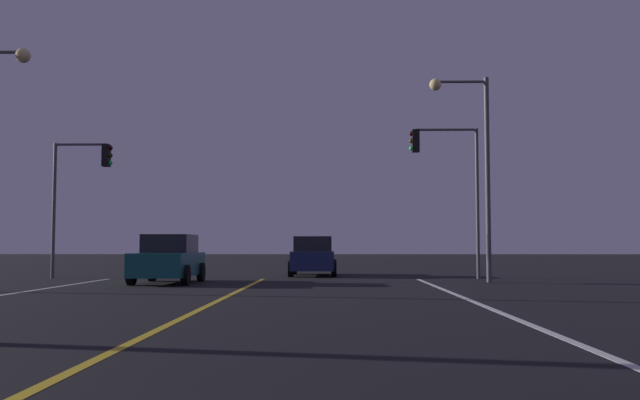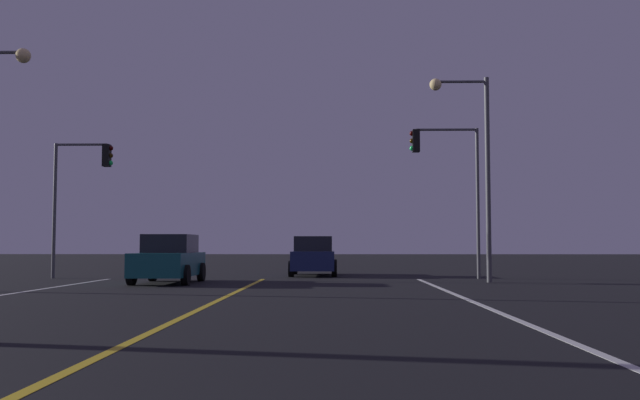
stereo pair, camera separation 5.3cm
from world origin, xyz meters
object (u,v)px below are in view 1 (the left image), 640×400
traffic_light_near_right (446,168)px  car_ahead_far (313,257)px  traffic_light_near_left (81,179)px  street_lamp_right_near (639,39)px  car_oncoming (169,260)px  street_lamp_right_far (473,150)px

traffic_light_near_right → car_ahead_far: bearing=-26.9°
traffic_light_near_left → street_lamp_right_near: size_ratio=0.74×
car_ahead_far → street_lamp_right_near: street_lamp_right_near is taller
car_ahead_far → traffic_light_near_right: 7.02m
traffic_light_near_left → street_lamp_right_near: bearing=-47.6°
car_oncoming → car_ahead_far: (4.89, 6.14, 0.00)m
street_lamp_right_near → street_lamp_right_far: (0.03, 13.93, 0.04)m
car_ahead_far → traffic_light_near_right: traffic_light_near_right is taller
traffic_light_near_right → street_lamp_right_near: size_ratio=0.82×
traffic_light_near_left → street_lamp_right_near: street_lamp_right_near is taller
street_lamp_right_near → street_lamp_right_far: size_ratio=0.99×
traffic_light_near_left → street_lamp_right_near: (15.16, -16.62, 0.71)m
car_ahead_far → street_lamp_right_near: 20.60m
car_ahead_far → car_oncoming: bearing=141.5°
traffic_light_near_right → traffic_light_near_left: 14.66m
car_oncoming → street_lamp_right_far: street_lamp_right_far is taller
car_oncoming → street_lamp_right_near: (10.79, -13.21, 3.88)m
car_oncoming → street_lamp_right_far: size_ratio=0.58×
car_ahead_far → traffic_light_near_left: bearing=106.4°
street_lamp_right_near → car_oncoming: bearing=-50.8°
street_lamp_right_far → car_oncoming: bearing=3.8°
car_oncoming → street_lamp_right_far: 11.54m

